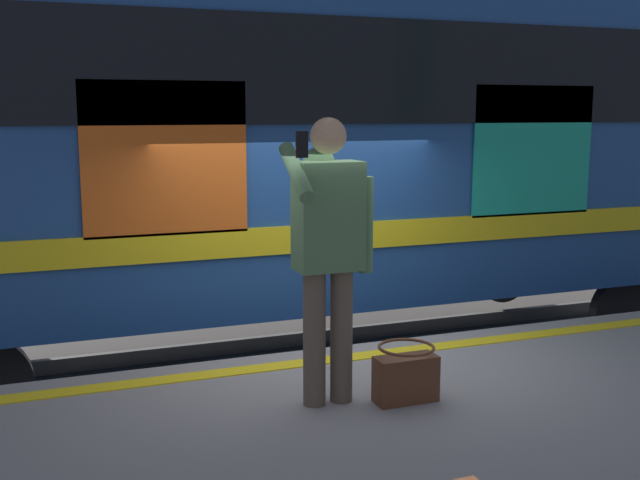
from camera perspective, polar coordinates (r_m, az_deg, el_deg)
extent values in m
plane|color=#4C4742|center=(6.40, 1.08, -16.02)|extent=(24.87, 24.87, 0.00)
cube|color=yellow|center=(5.79, 2.23, -8.64)|extent=(13.72, 0.16, 0.01)
cube|color=slate|center=(7.74, -3.36, -10.76)|extent=(18.20, 0.08, 0.16)
cube|color=slate|center=(9.04, -6.13, -7.77)|extent=(18.20, 0.08, 0.16)
cube|color=#1E478C|center=(8.14, -0.79, 7.98)|extent=(9.99, 2.86, 3.18)
cube|color=black|center=(6.81, 3.49, 12.34)|extent=(9.49, 0.03, 0.90)
cube|color=yellow|center=(6.89, 3.37, 0.37)|extent=(9.49, 0.03, 0.24)
cube|color=#19A58C|center=(7.69, 15.47, 6.36)|extent=(1.32, 0.02, 1.23)
cube|color=#D85919|center=(6.29, -11.30, 5.89)|extent=(1.32, 0.02, 1.23)
cylinder|color=black|center=(9.14, 21.45, -4.95)|extent=(0.84, 0.12, 0.84)
cylinder|color=black|center=(10.89, 13.36, -2.28)|extent=(0.84, 0.12, 0.84)
cylinder|color=brown|center=(4.85, 1.59, -7.05)|extent=(0.14, 0.14, 0.85)
cylinder|color=brown|center=(4.79, -0.42, -7.27)|extent=(0.14, 0.14, 0.85)
cube|color=#4C724C|center=(4.66, 0.61, 1.78)|extent=(0.40, 0.24, 0.66)
sphere|color=#4C724C|center=(4.77, -0.10, 5.71)|extent=(0.20, 0.20, 0.20)
sphere|color=tan|center=(4.62, 0.62, 7.69)|extent=(0.22, 0.22, 0.22)
cylinder|color=#4C724C|center=(4.76, 3.40, 1.13)|extent=(0.09, 0.09, 0.59)
cylinder|color=#4C724C|center=(4.47, -1.76, 5.06)|extent=(0.09, 0.42, 0.33)
cube|color=black|center=(4.37, -1.34, 7.06)|extent=(0.07, 0.02, 0.15)
cube|color=#59331E|center=(4.95, 6.35, -10.15)|extent=(0.40, 0.17, 0.29)
torus|color=#59331E|center=(4.88, 6.39, -7.88)|extent=(0.36, 0.36, 0.02)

